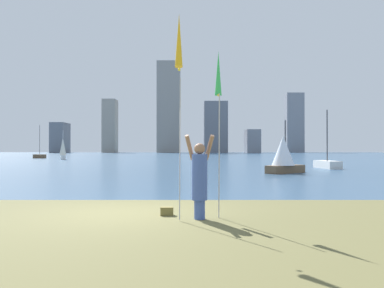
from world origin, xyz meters
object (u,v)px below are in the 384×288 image
sailboat_4 (64,149)px  sailboat_5 (285,155)px  bag (168,211)px  sailboat_3 (41,156)px  kite_flag_right (219,78)px  kite_flag_left (180,46)px  sailboat_2 (328,164)px  person (201,177)px

sailboat_4 → sailboat_5: bearing=-50.3°
bag → sailboat_3: (-21.69, 48.81, 0.24)m
kite_flag_right → sailboat_5: kite_flag_right is taller
kite_flag_left → sailboat_4: kite_flag_left is taller
kite_flag_left → sailboat_4: (-16.53, 43.50, -2.31)m
sailboat_4 → kite_flag_left: bearing=-69.2°
sailboat_3 → sailboat_5: (27.98, -33.48, 0.77)m
bag → sailboat_3: bearing=114.0°
sailboat_4 → sailboat_3: bearing=130.6°
sailboat_2 → sailboat_4: 34.53m
person → sailboat_3: bearing=102.0°
kite_flag_right → sailboat_2: sailboat_2 is taller
sailboat_2 → sailboat_3: sailboat_3 is taller
sailboat_4 → sailboat_5: (22.49, -27.08, -0.29)m
person → sailboat_3: 54.17m
kite_flag_left → sailboat_4: 46.59m
sailboat_2 → kite_flag_left: bearing=-115.6°
bag → sailboat_2: bearing=62.6°
kite_flag_right → bag: (-1.20, 0.19, -3.11)m
sailboat_4 → bag: bearing=-69.1°
person → bag: person is taller
person → sailboat_4: size_ratio=0.49×
sailboat_3 → person: bearing=-65.5°
bag → person: bearing=-32.7°
kite_flag_right → bag: bearing=171.1°
person → kite_flag_left: (-0.44, -0.61, 2.79)m
kite_flag_right → sailboat_3: sailboat_3 is taller
kite_flag_left → bag: 3.80m
person → sailboat_5: bearing=58.3°
sailboat_2 → sailboat_4: (-27.16, 21.29, 1.07)m
sailboat_2 → sailboat_5: bearing=-128.9°
kite_flag_left → kite_flag_right: 1.37m
kite_flag_right → sailboat_2: (9.75, 21.30, -2.88)m
sailboat_3 → kite_flag_right: bearing=-65.0°
bag → sailboat_5: sailboat_5 is taller
sailboat_2 → sailboat_5: (-4.67, -5.79, 0.78)m
sailboat_2 → sailboat_5: sailboat_2 is taller
bag → kite_flag_left: bearing=-73.8°
person → kite_flag_left: size_ratio=0.43×
sailboat_3 → sailboat_2: bearing=-40.3°
sailboat_3 → sailboat_5: bearing=-50.1°
kite_flag_right → person: bearing=-145.9°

